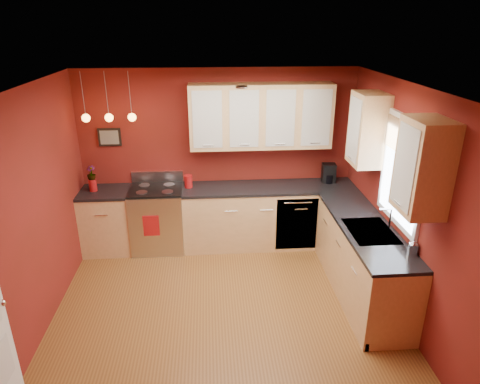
{
  "coord_description": "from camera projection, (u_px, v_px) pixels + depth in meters",
  "views": [
    {
      "loc": [
        -0.14,
        -3.99,
        3.21
      ],
      "look_at": [
        0.24,
        1.0,
        1.19
      ],
      "focal_mm": 32.0,
      "sensor_mm": 36.0,
      "label": 1
    }
  ],
  "objects": [
    {
      "name": "floor",
      "position": [
        226.0,
        321.0,
        4.9
      ],
      "size": [
        4.2,
        4.2,
        0.0
      ],
      "primitive_type": "plane",
      "color": "brown",
      "rests_on": "ground"
    },
    {
      "name": "ceiling",
      "position": [
        223.0,
        91.0,
        3.93
      ],
      "size": [
        4.0,
        4.2,
        0.02
      ],
      "primitive_type": "cube",
      "color": "silver",
      "rests_on": "wall_back"
    },
    {
      "name": "wall_back",
      "position": [
        219.0,
        158.0,
        6.35
      ],
      "size": [
        4.0,
        0.02,
        2.6
      ],
      "primitive_type": "cube",
      "color": "maroon",
      "rests_on": "floor"
    },
    {
      "name": "wall_front",
      "position": [
        240.0,
        375.0,
        2.47
      ],
      "size": [
        4.0,
        0.02,
        2.6
      ],
      "primitive_type": "cube",
      "color": "maroon",
      "rests_on": "floor"
    },
    {
      "name": "wall_left",
      "position": [
        25.0,
        225.0,
        4.27
      ],
      "size": [
        0.02,
        4.2,
        2.6
      ],
      "primitive_type": "cube",
      "color": "maroon",
      "rests_on": "floor"
    },
    {
      "name": "wall_right",
      "position": [
        412.0,
        213.0,
        4.55
      ],
      "size": [
        0.02,
        4.2,
        2.6
      ],
      "primitive_type": "cube",
      "color": "maroon",
      "rests_on": "floor"
    },
    {
      "name": "base_cabinets_back_left",
      "position": [
        108.0,
        222.0,
        6.28
      ],
      "size": [
        0.7,
        0.6,
        0.9
      ],
      "primitive_type": "cube",
      "color": "#E4B37A",
      "rests_on": "floor"
    },
    {
      "name": "base_cabinets_back_right",
      "position": [
        269.0,
        216.0,
        6.45
      ],
      "size": [
        2.54,
        0.6,
        0.9
      ],
      "primitive_type": "cube",
      "color": "#E4B37A",
      "rests_on": "floor"
    },
    {
      "name": "base_cabinets_right",
      "position": [
        362.0,
        261.0,
        5.27
      ],
      "size": [
        0.6,
        2.1,
        0.9
      ],
      "primitive_type": "cube",
      "color": "#E4B37A",
      "rests_on": "floor"
    },
    {
      "name": "counter_back_left",
      "position": [
        104.0,
        192.0,
        6.1
      ],
      "size": [
        0.7,
        0.62,
        0.04
      ],
      "primitive_type": "cube",
      "color": "black",
      "rests_on": "base_cabinets_back_left"
    },
    {
      "name": "counter_back_right",
      "position": [
        269.0,
        187.0,
        6.27
      ],
      "size": [
        2.54,
        0.62,
        0.04
      ],
      "primitive_type": "cube",
      "color": "black",
      "rests_on": "base_cabinets_back_right"
    },
    {
      "name": "counter_right",
      "position": [
        366.0,
        226.0,
        5.09
      ],
      "size": [
        0.62,
        2.1,
        0.04
      ],
      "primitive_type": "cube",
      "color": "black",
      "rests_on": "base_cabinets_right"
    },
    {
      "name": "gas_range",
      "position": [
        158.0,
        218.0,
        6.32
      ],
      "size": [
        0.76,
        0.64,
        1.11
      ],
      "color": "#BCBCC1",
      "rests_on": "floor"
    },
    {
      "name": "dishwasher_front",
      "position": [
        297.0,
        224.0,
        6.21
      ],
      "size": [
        0.6,
        0.02,
        0.8
      ],
      "primitive_type": "cube",
      "color": "#BCBCC1",
      "rests_on": "base_cabinets_back_right"
    },
    {
      "name": "sink",
      "position": [
        370.0,
        233.0,
        4.96
      ],
      "size": [
        0.5,
        0.7,
        0.33
      ],
      "color": "gray",
      "rests_on": "counter_right"
    },
    {
      "name": "window",
      "position": [
        403.0,
        169.0,
        4.68
      ],
      "size": [
        0.06,
        1.02,
        1.22
      ],
      "color": "white",
      "rests_on": "wall_right"
    },
    {
      "name": "upper_cabinets_back",
      "position": [
        261.0,
        116.0,
        5.99
      ],
      "size": [
        2.0,
        0.35,
        0.9
      ],
      "primitive_type": "cube",
      "color": "#E4B37A",
      "rests_on": "wall_back"
    },
    {
      "name": "upper_cabinets_right",
      "position": [
        392.0,
        146.0,
        4.6
      ],
      "size": [
        0.35,
        1.95,
        0.9
      ],
      "primitive_type": "cube",
      "color": "#E4B37A",
      "rests_on": "wall_right"
    },
    {
      "name": "wall_picture",
      "position": [
        110.0,
        137.0,
        6.1
      ],
      "size": [
        0.32,
        0.03,
        0.26
      ],
      "primitive_type": "cube",
      "color": "black",
      "rests_on": "wall_back"
    },
    {
      "name": "pendant_lights",
      "position": [
        109.0,
        117.0,
        5.66
      ],
      "size": [
        0.71,
        0.11,
        0.66
      ],
      "color": "gray",
      "rests_on": "ceiling"
    },
    {
      "name": "red_canister",
      "position": [
        188.0,
        181.0,
        6.19
      ],
      "size": [
        0.12,
        0.12,
        0.18
      ],
      "color": "#A31113",
      "rests_on": "counter_back_right"
    },
    {
      "name": "red_vase",
      "position": [
        93.0,
        185.0,
        6.07
      ],
      "size": [
        0.11,
        0.11,
        0.17
      ],
      "primitive_type": "cylinder",
      "color": "#A31113",
      "rests_on": "counter_back_left"
    },
    {
      "name": "flowers",
      "position": [
        91.0,
        173.0,
        6.0
      ],
      "size": [
        0.14,
        0.14,
        0.22
      ],
      "primitive_type": "imported",
      "rotation": [
        0.0,
        0.0,
        -0.15
      ],
      "color": "#A31113",
      "rests_on": "red_vase"
    },
    {
      "name": "coffee_maker",
      "position": [
        329.0,
        174.0,
        6.38
      ],
      "size": [
        0.2,
        0.2,
        0.28
      ],
      "rotation": [
        0.0,
        0.0,
        -0.06
      ],
      "color": "black",
      "rests_on": "counter_back_right"
    },
    {
      "name": "soap_pump",
      "position": [
        413.0,
        246.0,
        4.42
      ],
      "size": [
        0.1,
        0.1,
        0.18
      ],
      "primitive_type": "imported",
      "rotation": [
        0.0,
        0.0,
        -0.27
      ],
      "color": "silver",
      "rests_on": "counter_right"
    },
    {
      "name": "dish_towel",
      "position": [
        151.0,
        226.0,
        6.0
      ],
      "size": [
        0.22,
        0.02,
        0.31
      ],
      "primitive_type": "cube",
      "color": "#A31113",
      "rests_on": "gas_range"
    }
  ]
}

